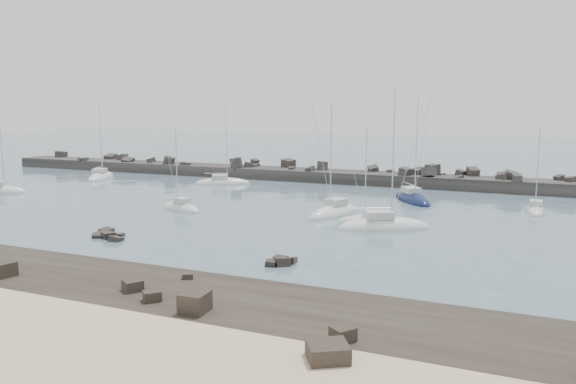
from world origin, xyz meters
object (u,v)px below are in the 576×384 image
object	(u,v)px
sailboat_0	(1,192)
sailboat_5	(334,213)
sailboat_7	(412,200)
sailboat_4	(181,209)
sailboat_9	(535,211)
sailboat_3	(223,183)
sailboat_1	(101,177)
sailboat_8	(370,224)
sailboat_6	(384,227)

from	to	relation	value
sailboat_0	sailboat_5	xyz separation A→B (m)	(49.73, 3.36, 0.00)
sailboat_7	sailboat_4	bearing A→B (deg)	-144.82
sailboat_9	sailboat_0	bearing A→B (deg)	-168.62
sailboat_3	sailboat_4	size ratio (longest dim) A/B	1.29
sailboat_1	sailboat_4	size ratio (longest dim) A/B	1.36
sailboat_0	sailboat_9	distance (m)	72.61
sailboat_1	sailboat_5	size ratio (longest dim) A/B	1.05
sailboat_5	sailboat_9	size ratio (longest dim) A/B	1.29
sailboat_0	sailboat_1	bearing A→B (deg)	85.01
sailboat_8	sailboat_9	xyz separation A→B (m)	(16.08, 15.00, -0.00)
sailboat_1	sailboat_8	xyz separation A→B (m)	(53.44, -19.62, -0.01)
sailboat_5	sailboat_6	size ratio (longest dim) A/B	0.92
sailboat_8	sailboat_0	bearing A→B (deg)	179.30
sailboat_5	sailboat_8	xyz separation A→B (m)	(5.37, -4.04, -0.02)
sailboat_0	sailboat_1	xyz separation A→B (m)	(1.65, 18.95, -0.01)
sailboat_3	sailboat_8	world-z (taller)	sailboat_3
sailboat_4	sailboat_6	xyz separation A→B (m)	(25.12, -0.66, 0.01)
sailboat_0	sailboat_6	bearing A→B (deg)	-1.83
sailboat_6	sailboat_7	bearing A→B (deg)	91.73
sailboat_0	sailboat_8	xyz separation A→B (m)	(55.10, -0.67, -0.02)
sailboat_9	sailboat_3	bearing A→B (deg)	171.91
sailboat_4	sailboat_9	world-z (taller)	sailboat_9
sailboat_1	sailboat_7	xyz separation A→B (m)	(54.64, -2.79, 0.01)
sailboat_1	sailboat_5	bearing A→B (deg)	-17.96
sailboat_3	sailboat_4	xyz separation A→B (m)	(6.83, -22.07, 0.01)
sailboat_0	sailboat_4	distance (m)	31.74
sailboat_4	sailboat_8	distance (m)	23.39
sailboat_4	sailboat_8	bearing A→B (deg)	1.19
sailboat_3	sailboat_6	world-z (taller)	sailboat_6
sailboat_5	sailboat_8	bearing A→B (deg)	-36.94
sailboat_1	sailboat_4	world-z (taller)	sailboat_1
sailboat_6	sailboat_1	bearing A→B (deg)	159.38
sailboat_1	sailboat_4	bearing A→B (deg)	-33.78
sailboat_3	sailboat_7	world-z (taller)	sailboat_7
sailboat_4	sailboat_6	bearing A→B (deg)	-1.51
sailboat_3	sailboat_8	distance (m)	37.13
sailboat_0	sailboat_6	distance (m)	56.86
sailboat_0	sailboat_9	size ratio (longest dim) A/B	1.11
sailboat_0	sailboat_9	bearing A→B (deg)	11.38
sailboat_4	sailboat_0	bearing A→B (deg)	177.91
sailboat_8	sailboat_9	distance (m)	21.99
sailboat_5	sailboat_7	size ratio (longest dim) A/B	0.95
sailboat_0	sailboat_1	size ratio (longest dim) A/B	0.82
sailboat_4	sailboat_7	size ratio (longest dim) A/B	0.73
sailboat_3	sailboat_7	bearing A→B (deg)	-8.59
sailboat_5	sailboat_9	bearing A→B (deg)	27.08
sailboat_3	sailboat_6	xyz separation A→B (m)	(31.95, -22.73, 0.02)
sailboat_1	sailboat_8	bearing A→B (deg)	-20.16
sailboat_1	sailboat_9	world-z (taller)	sailboat_1
sailboat_3	sailboat_9	distance (m)	46.76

